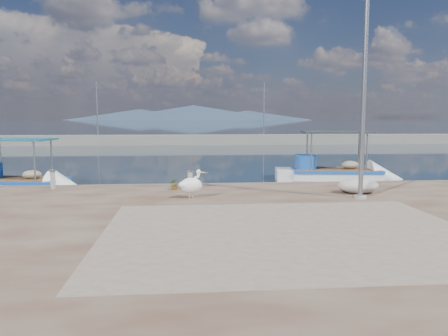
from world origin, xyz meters
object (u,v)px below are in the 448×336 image
(bollard_near, at_px, (190,178))
(pelican, at_px, (192,185))
(boat_left, at_px, (17,186))
(lamp_post, at_px, (363,102))
(boat_right, at_px, (334,176))

(bollard_near, bearing_deg, pelican, -88.93)
(boat_left, height_order, lamp_post, lamp_post)
(pelican, relative_size, lamp_post, 0.15)
(boat_left, distance_m, pelican, 9.30)
(boat_right, height_order, pelican, boat_right)
(boat_left, height_order, boat_right, boat_right)
(boat_right, relative_size, pelican, 6.23)
(pelican, bearing_deg, boat_right, 25.42)
(boat_left, relative_size, pelican, 5.75)
(pelican, height_order, bollard_near, pelican)
(boat_right, xyz_separation_m, bollard_near, (-7.53, -5.14, 0.68))
(boat_left, relative_size, bollard_near, 7.78)
(lamp_post, bearing_deg, boat_left, 157.50)
(boat_right, relative_size, lamp_post, 0.93)
(boat_left, xyz_separation_m, bollard_near, (7.71, -3.13, 0.70))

